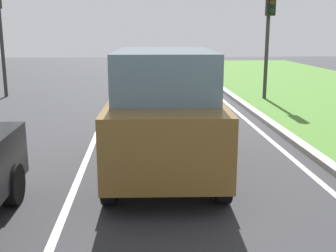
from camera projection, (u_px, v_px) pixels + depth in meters
ground_plane at (125, 123)px, 12.15m from camera, size 60.00×60.00×0.00m
lane_line_center at (101, 123)px, 12.10m from camera, size 0.12×32.00×0.01m
lane_line_right_edge at (248, 121)px, 12.38m from camera, size 0.12×32.00×0.01m
curb_right at (264, 119)px, 12.40m from camera, size 0.24×48.00×0.12m
car_suv_ahead at (164, 111)px, 7.74m from camera, size 2.12×4.57×2.28m
traffic_light_near_right at (269, 22)px, 15.38m from camera, size 0.32×0.50×4.36m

